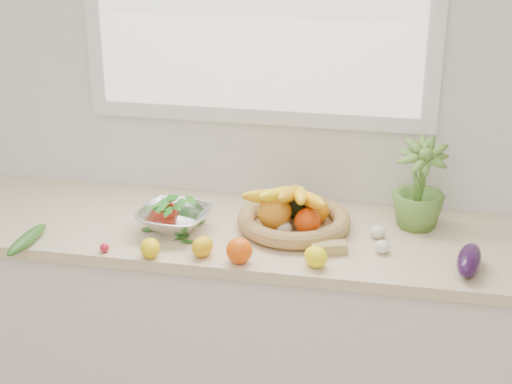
% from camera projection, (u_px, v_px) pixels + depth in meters
% --- Properties ---
extents(back_wall, '(4.50, 0.02, 2.70)m').
position_uv_depth(back_wall, '(260.00, 83.00, 2.89)').
color(back_wall, white).
rests_on(back_wall, ground).
extents(counter_cabinet, '(2.20, 0.58, 0.86)m').
position_uv_depth(counter_cabinet, '(244.00, 339.00, 2.97)').
color(counter_cabinet, silver).
rests_on(counter_cabinet, ground).
extents(countertop, '(2.24, 0.62, 0.04)m').
position_uv_depth(countertop, '(243.00, 233.00, 2.80)').
color(countertop, beige).
rests_on(countertop, counter_cabinet).
extents(orange_loose, '(0.09, 0.09, 0.09)m').
position_uv_depth(orange_loose, '(239.00, 251.00, 2.53)').
color(orange_loose, '#FF5508').
rests_on(orange_loose, countertop).
extents(lemon_a, '(0.09, 0.10, 0.07)m').
position_uv_depth(lemon_a, '(150.00, 248.00, 2.57)').
color(lemon_a, yellow).
rests_on(lemon_a, countertop).
extents(lemon_b, '(0.09, 0.10, 0.07)m').
position_uv_depth(lemon_b, '(202.00, 247.00, 2.58)').
color(lemon_b, '#EBAA0C').
rests_on(lemon_b, countertop).
extents(lemon_c, '(0.11, 0.11, 0.07)m').
position_uv_depth(lemon_c, '(316.00, 257.00, 2.51)').
color(lemon_c, '#FFEA0D').
rests_on(lemon_c, countertop).
extents(apple, '(0.11, 0.11, 0.08)m').
position_uv_depth(apple, '(166.00, 211.00, 2.82)').
color(apple, '#B31D0E').
rests_on(apple, countertop).
extents(ginger, '(0.13, 0.09, 0.04)m').
position_uv_depth(ginger, '(329.00, 248.00, 2.60)').
color(ginger, tan).
rests_on(ginger, countertop).
extents(garlic_a, '(0.08, 0.08, 0.05)m').
position_uv_depth(garlic_a, '(284.00, 229.00, 2.73)').
color(garlic_a, beige).
rests_on(garlic_a, countertop).
extents(garlic_b, '(0.06, 0.06, 0.05)m').
position_uv_depth(garlic_b, '(378.00, 232.00, 2.71)').
color(garlic_b, white).
rests_on(garlic_b, countertop).
extents(garlic_c, '(0.06, 0.06, 0.04)m').
position_uv_depth(garlic_c, '(382.00, 247.00, 2.60)').
color(garlic_c, white).
rests_on(garlic_c, countertop).
extents(eggplant, '(0.11, 0.21, 0.08)m').
position_uv_depth(eggplant, '(469.00, 260.00, 2.48)').
color(eggplant, '#280E34').
rests_on(eggplant, countertop).
extents(cucumber, '(0.06, 0.25, 0.05)m').
position_uv_depth(cucumber, '(27.00, 239.00, 2.65)').
color(cucumber, '#1B5418').
rests_on(cucumber, countertop).
extents(radish, '(0.04, 0.04, 0.03)m').
position_uv_depth(radish, '(104.00, 248.00, 2.61)').
color(radish, red).
rests_on(radish, countertop).
extents(potted_herb, '(0.19, 0.19, 0.33)m').
position_uv_depth(potted_herb, '(419.00, 185.00, 2.74)').
color(potted_herb, '#578530').
rests_on(potted_herb, countertop).
extents(fruit_basket, '(0.46, 0.46, 0.19)m').
position_uv_depth(fruit_basket, '(293.00, 214.00, 2.76)').
color(fruit_basket, '#AA8F4B').
rests_on(fruit_basket, countertop).
extents(colander_with_spinach, '(0.28, 0.28, 0.13)m').
position_uv_depth(colander_with_spinach, '(174.00, 214.00, 2.74)').
color(colander_with_spinach, silver).
rests_on(colander_with_spinach, countertop).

